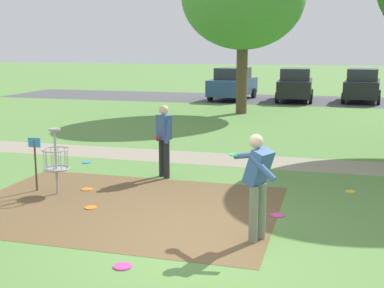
{
  "coord_description": "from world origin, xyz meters",
  "views": [
    {
      "loc": [
        1.84,
        -7.46,
        3.03
      ],
      "look_at": [
        -0.99,
        2.72,
        1.0
      ],
      "focal_mm": 47.43,
      "sensor_mm": 36.0,
      "label": 1
    }
  ],
  "objects": [
    {
      "name": "frisbee_far_left",
      "position": [
        0.97,
        1.46,
        0.01
      ],
      "size": [
        0.25,
        0.25,
        0.02
      ],
      "primitive_type": "cylinder",
      "color": "#E53D99",
      "rests_on": "ground"
    },
    {
      "name": "frisbee_scattered_b",
      "position": [
        -4.37,
        4.42,
        0.01
      ],
      "size": [
        0.23,
        0.23,
        0.02
      ],
      "primitive_type": "cylinder",
      "color": "#1E93DB",
      "rests_on": "ground"
    },
    {
      "name": "dirt_tee_pad",
      "position": [
        -1.98,
        1.22,
        0.0
      ],
      "size": [
        5.94,
        4.29,
        0.01
      ],
      "primitive_type": "cube",
      "color": "brown",
      "rests_on": "ground"
    },
    {
      "name": "parked_car_leftmost",
      "position": [
        -3.79,
        21.6,
        0.92
      ],
      "size": [
        2.37,
        4.39,
        1.84
      ],
      "color": "#2D4784",
      "rests_on": "ground"
    },
    {
      "name": "ground_plane",
      "position": [
        0.0,
        0.0,
        0.0
      ],
      "size": [
        160.0,
        160.0,
        0.0
      ],
      "primitive_type": "plane",
      "color": "#5B8942"
    },
    {
      "name": "frisbee_scattered_a",
      "position": [
        -0.87,
        -1.33,
        0.01
      ],
      "size": [
        0.26,
        0.26,
        0.02
      ],
      "primitive_type": "cylinder",
      "color": "#E53D99",
      "rests_on": "ground"
    },
    {
      "name": "player_throwing",
      "position": [
        0.77,
        0.18,
        0.99
      ],
      "size": [
        0.88,
        0.89,
        1.71
      ],
      "color": "slate",
      "rests_on": "ground"
    },
    {
      "name": "parked_car_center_right",
      "position": [
        3.39,
        22.32,
        0.92
      ],
      "size": [
        2.24,
        4.34,
        1.84
      ],
      "color": "black",
      "rests_on": "ground"
    },
    {
      "name": "frisbee_far_right",
      "position": [
        -2.51,
        0.95,
        0.01
      ],
      "size": [
        0.24,
        0.24,
        0.02
      ],
      "primitive_type": "cylinder",
      "color": "orange",
      "rests_on": "ground"
    },
    {
      "name": "player_waiting_left",
      "position": [
        -1.91,
        3.55,
        0.97
      ],
      "size": [
        0.46,
        0.45,
        1.71
      ],
      "color": "#232328",
      "rests_on": "ground"
    },
    {
      "name": "gravel_path",
      "position": [
        0.0,
        5.79,
        0.0
      ],
      "size": [
        40.0,
        1.57,
        0.0
      ],
      "primitive_type": "cube",
      "color": "gray",
      "rests_on": "ground"
    },
    {
      "name": "frisbee_mid_grass",
      "position": [
        2.3,
        3.42,
        0.01
      ],
      "size": [
        0.2,
        0.2,
        0.02
      ],
      "primitive_type": "cylinder",
      "color": "gold",
      "rests_on": "ground"
    },
    {
      "name": "disc_golf_basket",
      "position": [
        -3.68,
        1.65,
        0.75
      ],
      "size": [
        0.98,
        0.58,
        1.39
      ],
      "color": "#9E9EA3",
      "rests_on": "ground"
    },
    {
      "name": "frisbee_by_tee",
      "position": [
        -3.16,
        2.08,
        0.01
      ],
      "size": [
        0.25,
        0.25,
        0.02
      ],
      "primitive_type": "cylinder",
      "color": "orange",
      "rests_on": "ground"
    },
    {
      "name": "parking_lot_strip",
      "position": [
        0.0,
        22.25,
        0.0
      ],
      "size": [
        36.0,
        6.0,
        0.01
      ],
      "primitive_type": "cube",
      "color": "#4C4C51",
      "rests_on": "ground"
    },
    {
      "name": "parked_car_center_left",
      "position": [
        -0.24,
        21.77,
        0.92
      ],
      "size": [
        2.08,
        4.25,
        1.84
      ],
      "color": "black",
      "rests_on": "ground"
    }
  ]
}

